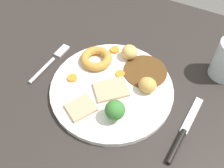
% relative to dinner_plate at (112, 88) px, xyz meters
% --- Properties ---
extents(dining_table, '(1.20, 0.84, 0.04)m').
position_rel_dinner_plate_xyz_m(dining_table, '(0.03, -0.00, -0.02)').
color(dining_table, '#2B2623').
rests_on(dining_table, ground).
extents(dinner_plate, '(0.30, 0.30, 0.01)m').
position_rel_dinner_plate_xyz_m(dinner_plate, '(0.00, 0.00, 0.00)').
color(dinner_plate, white).
rests_on(dinner_plate, dining_table).
extents(gravy_pool, '(0.11, 0.11, 0.00)m').
position_rel_dinner_plate_xyz_m(gravy_pool, '(0.05, 0.08, 0.01)').
color(gravy_pool, '#563819').
rests_on(gravy_pool, dinner_plate).
extents(meat_slice_main, '(0.08, 0.08, 0.01)m').
position_rel_dinner_plate_xyz_m(meat_slice_main, '(-0.03, -0.09, 0.01)').
color(meat_slice_main, tan).
rests_on(meat_slice_main, dinner_plate).
extents(meat_slice_under, '(0.10, 0.10, 0.01)m').
position_rel_dinner_plate_xyz_m(meat_slice_under, '(0.00, -0.01, 0.01)').
color(meat_slice_under, tan).
rests_on(meat_slice_under, dinner_plate).
extents(yorkshire_pudding, '(0.08, 0.08, 0.02)m').
position_rel_dinner_plate_xyz_m(yorkshire_pudding, '(-0.07, 0.05, 0.02)').
color(yorkshire_pudding, '#C68938').
rests_on(yorkshire_pudding, dinner_plate).
extents(roast_potato_left, '(0.05, 0.05, 0.04)m').
position_rel_dinner_plate_xyz_m(roast_potato_left, '(-0.00, 0.11, 0.03)').
color(roast_potato_left, '#D8B260').
rests_on(roast_potato_left, dinner_plate).
extents(roast_potato_right, '(0.05, 0.04, 0.04)m').
position_rel_dinner_plate_xyz_m(roast_potato_right, '(0.08, 0.03, 0.03)').
color(roast_potato_right, tan).
rests_on(roast_potato_right, dinner_plate).
extents(carrot_coin_front, '(0.02, 0.02, 0.01)m').
position_rel_dinner_plate_xyz_m(carrot_coin_front, '(-0.05, 0.11, 0.01)').
color(carrot_coin_front, orange).
rests_on(carrot_coin_front, dinner_plate).
extents(carrot_coin_back, '(0.02, 0.02, 0.01)m').
position_rel_dinner_plate_xyz_m(carrot_coin_back, '(-0.10, -0.02, 0.01)').
color(carrot_coin_back, orange).
rests_on(carrot_coin_back, dinner_plate).
extents(carrot_coin_side, '(0.02, 0.02, 0.00)m').
position_rel_dinner_plate_xyz_m(carrot_coin_side, '(0.00, 0.04, 0.01)').
color(carrot_coin_side, orange).
rests_on(carrot_coin_side, dinner_plate).
extents(broccoli_floret, '(0.04, 0.04, 0.05)m').
position_rel_dinner_plate_xyz_m(broccoli_floret, '(0.04, -0.07, 0.04)').
color(broccoli_floret, '#8CB766').
rests_on(broccoli_floret, dinner_plate).
extents(fork, '(0.02, 0.15, 0.01)m').
position_rel_dinner_plate_xyz_m(fork, '(-0.19, 0.01, -0.00)').
color(fork, silver).
rests_on(fork, dining_table).
extents(knife, '(0.03, 0.19, 0.01)m').
position_rel_dinner_plate_xyz_m(knife, '(0.19, -0.04, -0.00)').
color(knife, black).
rests_on(knife, dining_table).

